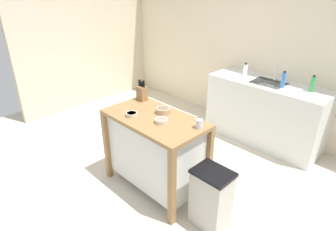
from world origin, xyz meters
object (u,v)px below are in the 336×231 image
(kitchen_island, at_px, (155,149))
(sink_faucet, at_px, (275,73))
(bowl_stoneware_deep, at_px, (163,110))
(trash_bin, at_px, (211,199))
(bowl_ceramic_wide, at_px, (132,114))
(bowl_ceramic_small, at_px, (161,121))
(bottle_dish_soap, at_px, (283,80))
(bottle_spray_cleaner, at_px, (245,70))
(knife_block, at_px, (142,93))
(drinking_cup, at_px, (199,124))
(bottle_hand_soap, at_px, (313,84))

(kitchen_island, xyz_separation_m, sink_faucet, (0.34, 1.96, 0.52))
(bowl_stoneware_deep, bearing_deg, trash_bin, -10.91)
(bowl_ceramic_wide, xyz_separation_m, bowl_ceramic_small, (0.33, 0.12, 0.00))
(bottle_dish_soap, bearing_deg, trash_bin, -81.74)
(bowl_ceramic_wide, bearing_deg, bottle_spray_cleaner, 86.56)
(knife_block, distance_m, bowl_stoneware_deep, 0.44)
(knife_block, xyz_separation_m, bottle_spray_cleaner, (0.37, 1.64, 0.01))
(bottle_spray_cleaner, height_order, bottle_dish_soap, bottle_dish_soap)
(bowl_stoneware_deep, height_order, drinking_cup, drinking_cup)
(kitchen_island, distance_m, bottle_hand_soap, 2.13)
(bowl_ceramic_wide, bearing_deg, drinking_cup, 23.86)
(drinking_cup, bearing_deg, kitchen_island, -163.28)
(drinking_cup, distance_m, bottle_dish_soap, 1.63)
(kitchen_island, xyz_separation_m, trash_bin, (0.80, -0.02, -0.18))
(bowl_stoneware_deep, bearing_deg, sink_faucet, 79.32)
(drinking_cup, height_order, bottle_hand_soap, bottle_hand_soap)
(sink_faucet, height_order, bottle_dish_soap, sink_faucet)
(bowl_ceramic_wide, relative_size, trash_bin, 0.19)
(knife_block, bearing_deg, trash_bin, -10.37)
(drinking_cup, xyz_separation_m, bottle_dish_soap, (0.06, 1.62, 0.07))
(bowl_ceramic_wide, xyz_separation_m, trash_bin, (0.99, 0.13, -0.60))
(kitchen_island, distance_m, bowl_ceramic_small, 0.44)
(kitchen_island, relative_size, bowl_ceramic_wide, 9.36)
(bottle_dish_soap, bearing_deg, bottle_spray_cleaner, 172.40)
(drinking_cup, height_order, bottle_dish_soap, bottle_dish_soap)
(bottle_spray_cleaner, bearing_deg, bowl_ceramic_small, -83.61)
(knife_block, bearing_deg, bowl_ceramic_wide, -54.76)
(bowl_ceramic_small, height_order, trash_bin, bowl_ceramic_small)
(sink_faucet, xyz_separation_m, bottle_dish_soap, (0.21, -0.19, -0.01))
(knife_block, relative_size, trash_bin, 0.40)
(drinking_cup, bearing_deg, sink_faucet, 94.64)
(bowl_stoneware_deep, bearing_deg, knife_block, 170.66)
(bowl_ceramic_small, relative_size, bottle_dish_soap, 0.58)
(drinking_cup, relative_size, sink_faucet, 0.42)
(kitchen_island, bearing_deg, knife_block, 154.88)
(sink_faucet, bearing_deg, trash_bin, -76.72)
(trash_bin, height_order, sink_faucet, sink_faucet)
(bowl_stoneware_deep, xyz_separation_m, bottle_dish_soap, (0.55, 1.63, 0.09))
(kitchen_island, relative_size, bowl_ceramic_small, 8.82)
(bowl_stoneware_deep, height_order, sink_faucet, sink_faucet)
(bowl_ceramic_small, relative_size, bottle_spray_cleaner, 0.67)
(sink_faucet, bearing_deg, kitchen_island, -99.70)
(bowl_ceramic_wide, distance_m, bottle_dish_soap, 2.06)
(kitchen_island, bearing_deg, bottle_dish_soap, 72.92)
(bottle_dish_soap, relative_size, bottle_hand_soap, 1.02)
(sink_faucet, bearing_deg, drinking_cup, -85.36)
(bottle_hand_soap, bearing_deg, bowl_ceramic_small, -110.94)
(bottle_spray_cleaner, bearing_deg, drinking_cup, -72.08)
(kitchen_island, distance_m, sink_faucet, 2.06)
(bowl_ceramic_small, bearing_deg, bottle_spray_cleaner, 96.39)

